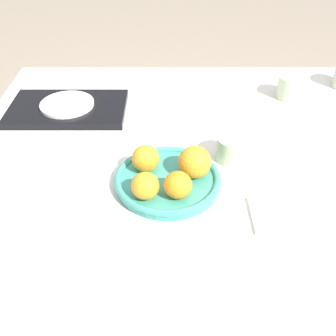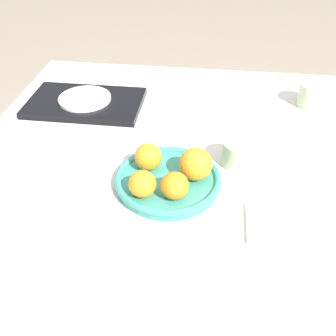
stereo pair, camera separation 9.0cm
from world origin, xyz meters
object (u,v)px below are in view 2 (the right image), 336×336
object	(u,v)px
serving_tray	(85,103)
napkin	(277,225)
side_plate	(85,99)
cup_3	(240,154)
orange_2	(148,157)
orange_0	(142,184)
fruit_platter	(168,180)
orange_1	(196,164)
orange_3	(175,186)
cup_1	(312,95)

from	to	relation	value
serving_tray	napkin	world-z (taller)	serving_tray
serving_tray	side_plate	distance (m)	0.02
serving_tray	cup_3	size ratio (longest dim) A/B	4.39
orange_2	side_plate	bearing A→B (deg)	129.03
side_plate	orange_0	bearing A→B (deg)	-57.93
orange_0	fruit_platter	bearing A→B (deg)	52.46
orange_1	napkin	size ratio (longest dim) A/B	0.60
fruit_platter	orange_2	bearing A→B (deg)	146.45
fruit_platter	orange_3	bearing A→B (deg)	-69.54
orange_3	napkin	distance (m)	0.23
side_plate	cup_3	world-z (taller)	cup_3
orange_1	orange_3	distance (m)	0.08
orange_3	side_plate	distance (m)	0.52
side_plate	cup_3	xyz separation A→B (m)	(0.47, -0.24, 0.01)
serving_tray	cup_3	xyz separation A→B (m)	(0.47, -0.24, 0.02)
fruit_platter	serving_tray	xyz separation A→B (m)	(-0.30, 0.35, -0.00)
orange_3	napkin	size ratio (longest dim) A/B	0.49
fruit_platter	cup_3	bearing A→B (deg)	31.51
orange_2	orange_0	bearing A→B (deg)	-87.82
orange_0	cup_1	distance (m)	0.67
serving_tray	cup_1	world-z (taller)	cup_1
serving_tray	cup_3	distance (m)	0.53
fruit_platter	orange_1	bearing A→B (deg)	11.28
orange_0	napkin	xyz separation A→B (m)	(0.29, -0.04, -0.05)
orange_2	orange_1	bearing A→B (deg)	-10.92
side_plate	cup_1	xyz separation A→B (m)	(0.70, 0.09, 0.01)
fruit_platter	orange_3	xyz separation A→B (m)	(0.02, -0.06, 0.04)
orange_1	serving_tray	bearing A→B (deg)	137.73
orange_2	cup_1	size ratio (longest dim) A/B	0.76
serving_tray	cup_1	size ratio (longest dim) A/B	4.11
side_plate	cup_3	distance (m)	0.53
orange_0	orange_1	world-z (taller)	orange_1
fruit_platter	orange_1	distance (m)	0.08
serving_tray	cup_1	distance (m)	0.70
fruit_platter	cup_3	xyz separation A→B (m)	(0.17, 0.10, 0.02)
cup_1	serving_tray	bearing A→B (deg)	-172.57
side_plate	cup_1	bearing A→B (deg)	7.43
fruit_platter	side_plate	xyz separation A→B (m)	(-0.30, 0.35, 0.01)
orange_0	side_plate	world-z (taller)	orange_0
side_plate	orange_2	bearing A→B (deg)	-50.97
serving_tray	side_plate	xyz separation A→B (m)	(0.00, 0.00, 0.02)
orange_2	napkin	size ratio (longest dim) A/B	0.51
orange_0	orange_2	distance (m)	0.10
orange_1	orange_3	bearing A→B (deg)	-118.78
orange_2	napkin	bearing A→B (deg)	-25.42
fruit_platter	orange_3	size ratio (longest dim) A/B	4.03
orange_3	serving_tray	bearing A→B (deg)	128.84
orange_0	napkin	distance (m)	0.30
serving_tray	napkin	distance (m)	0.71
orange_2	napkin	xyz separation A→B (m)	(0.30, -0.14, -0.05)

